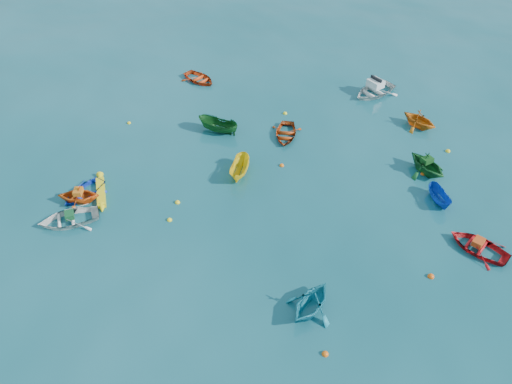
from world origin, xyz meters
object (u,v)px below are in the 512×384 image
Objects in this scene: dinghy_white_near at (70,222)px; motorboat_white at (374,94)px; dinghy_blue_sw at (84,195)px; kayak_yellow at (101,194)px.

motorboat_white is at bearing 106.77° from dinghy_white_near.
motorboat_white reaches higher than dinghy_white_near.
dinghy_blue_sw is 1.09m from kayak_yellow.
dinghy_white_near is at bearing -62.05° from dinghy_blue_sw.
motorboat_white reaches higher than dinghy_blue_sw.
dinghy_blue_sw reaches higher than kayak_yellow.
kayak_yellow is 0.88× the size of motorboat_white.
motorboat_white is (6.60, 25.26, 0.00)m from dinghy_white_near.
kayak_yellow is at bearing -93.84° from motorboat_white.
kayak_yellow is 23.58m from motorboat_white.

